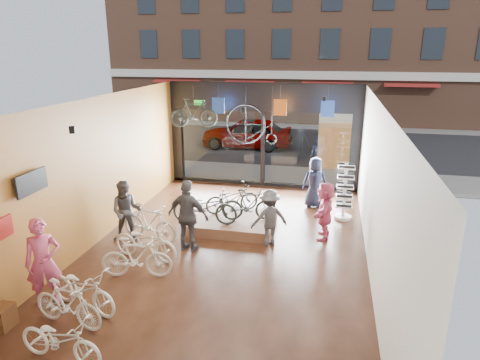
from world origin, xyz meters
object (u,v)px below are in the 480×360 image
(display_bike_left, at_px, (205,207))
(display_bike_mid, at_px, (249,205))
(sunglasses_rack, at_px, (345,192))
(floor_bike_0, at_px, (60,340))
(customer_5, at_px, (325,210))
(street_car, at_px, (247,133))
(box_truck, at_px, (344,129))
(floor_bike_4, at_px, (145,242))
(floor_bike_5, at_px, (149,223))
(customer_4, at_px, (315,182))
(customer_3, at_px, (269,218))
(hung_bike, at_px, (194,113))
(floor_bike_2, at_px, (82,289))
(display_platform, at_px, (232,223))
(customer_0, at_px, (43,262))
(customer_2, at_px, (188,216))
(display_bike_right, at_px, (232,198))
(penny_farthing, at_px, (254,126))
(customer_1, at_px, (126,211))
(floor_bike_3, at_px, (136,258))
(floor_bike_1, at_px, (67,304))

(display_bike_left, bearing_deg, display_bike_mid, -69.26)
(display_bike_mid, height_order, sunglasses_rack, sunglasses_rack)
(floor_bike_0, relative_size, customer_5, 0.99)
(street_car, xyz_separation_m, box_truck, (4.82, -1.00, 0.55))
(floor_bike_4, distance_m, floor_bike_5, 1.06)
(display_bike_left, relative_size, sunglasses_rack, 1.06)
(customer_4, xyz_separation_m, sunglasses_rack, (0.92, -0.85, 0.04))
(street_car, height_order, display_bike_mid, street_car)
(customer_3, distance_m, hung_bike, 4.98)
(sunglasses_rack, bearing_deg, floor_bike_2, -141.87)
(display_platform, xyz_separation_m, customer_0, (-2.78, -4.52, 0.78))
(customer_0, xyz_separation_m, customer_2, (2.03, 2.90, 0.01))
(floor_bike_5, distance_m, display_bike_right, 2.59)
(box_truck, distance_m, penny_farthing, 7.23)
(display_platform, xyz_separation_m, display_bike_right, (-0.12, 0.48, 0.58))
(box_truck, distance_m, customer_1, 12.09)
(customer_2, bearing_deg, floor_bike_3, 73.53)
(customer_0, xyz_separation_m, penny_farthing, (2.88, 7.30, 1.57))
(display_bike_right, xyz_separation_m, customer_2, (-0.64, -2.11, 0.21))
(customer_0, bearing_deg, display_bike_mid, 18.45)
(street_car, height_order, floor_bike_3, street_car)
(floor_bike_1, height_order, display_bike_right, display_bike_right)
(customer_3, height_order, customer_5, customer_5)
(display_platform, bearing_deg, display_bike_right, 103.42)
(floor_bike_4, distance_m, customer_0, 2.53)
(floor_bike_3, height_order, display_bike_mid, display_bike_mid)
(street_car, height_order, floor_bike_4, street_car)
(customer_3, bearing_deg, floor_bike_1, 26.90)
(customer_1, height_order, penny_farthing, penny_farthing)
(street_car, relative_size, customer_2, 2.46)
(display_platform, xyz_separation_m, customer_1, (-2.55, -1.41, 0.69))
(display_bike_right, bearing_deg, street_car, -23.33)
(display_bike_right, xyz_separation_m, sunglasses_rack, (3.26, 0.91, 0.14))
(display_platform, relative_size, customer_5, 1.51)
(floor_bike_2, xyz_separation_m, customer_3, (3.16, 3.68, 0.30))
(display_bike_left, relative_size, customer_2, 0.98)
(floor_bike_2, relative_size, display_bike_left, 0.95)
(customer_5, bearing_deg, customer_4, -167.55)
(floor_bike_3, bearing_deg, customer_3, -59.96)
(floor_bike_1, height_order, hung_bike, hung_bike)
(display_bike_right, height_order, customer_3, customer_3)
(floor_bike_2, height_order, floor_bike_5, floor_bike_5)
(street_car, bearing_deg, hung_bike, -1.85)
(floor_bike_2, distance_m, display_bike_mid, 5.15)
(floor_bike_0, height_order, penny_farthing, penny_farthing)
(floor_bike_0, bearing_deg, display_platform, -7.85)
(display_bike_left, bearing_deg, floor_bike_0, 168.75)
(floor_bike_3, distance_m, hung_bike, 6.09)
(floor_bike_0, distance_m, customer_3, 5.78)
(floor_bike_4, relative_size, customer_2, 0.93)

